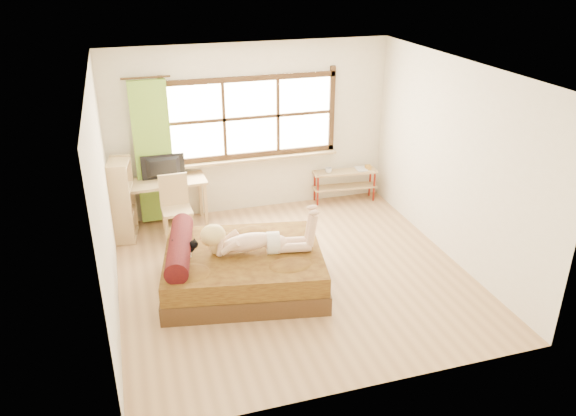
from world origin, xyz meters
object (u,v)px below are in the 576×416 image
object	(u,v)px
woman	(255,230)
pipe_shelf	(345,179)
chair	(176,203)
kitten	(184,247)
desk	(166,187)
bookshelf	(122,200)
bed	(240,267)

from	to	relation	value
woman	pipe_shelf	xyz separation A→B (m)	(2.11, 2.20, -0.40)
chair	pipe_shelf	size ratio (longest dim) A/B	0.86
woman	kitten	bearing A→B (deg)	-179.54
woman	desk	size ratio (longest dim) A/B	1.13
kitten	pipe_shelf	distance (m)	3.63
woman	pipe_shelf	bearing A→B (deg)	56.51
kitten	pipe_shelf	bearing A→B (deg)	44.83
kitten	chair	world-z (taller)	chair
woman	kitten	xyz separation A→B (m)	(-0.87, 0.15, -0.18)
bookshelf	desk	bearing A→B (deg)	27.93
chair	bed	bearing A→B (deg)	-71.95
bookshelf	chair	bearing A→B (deg)	-1.71
woman	bookshelf	bearing A→B (deg)	139.96
chair	bookshelf	distance (m)	0.76
bed	chair	bearing A→B (deg)	120.05
kitten	bookshelf	size ratio (longest dim) A/B	0.25
woman	bookshelf	world-z (taller)	bookshelf
woman	pipe_shelf	world-z (taller)	woman
woman	bookshelf	distance (m)	2.42
desk	pipe_shelf	distance (m)	3.02
desk	chair	world-z (taller)	chair
woman	desk	distance (m)	2.27
desk	kitten	bearing A→B (deg)	-91.02
kitten	bed	bearing A→B (deg)	2.51
bed	woman	distance (m)	0.57
pipe_shelf	bookshelf	xyz separation A→B (m)	(-3.65, -0.35, 0.22)
bed	desk	world-z (taller)	desk
woman	bookshelf	xyz separation A→B (m)	(-1.54, 1.86, -0.18)
bed	chair	distance (m)	1.79
bed	woman	world-z (taller)	woman
kitten	pipe_shelf	world-z (taller)	kitten
woman	kitten	size ratio (longest dim) A/B	4.67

